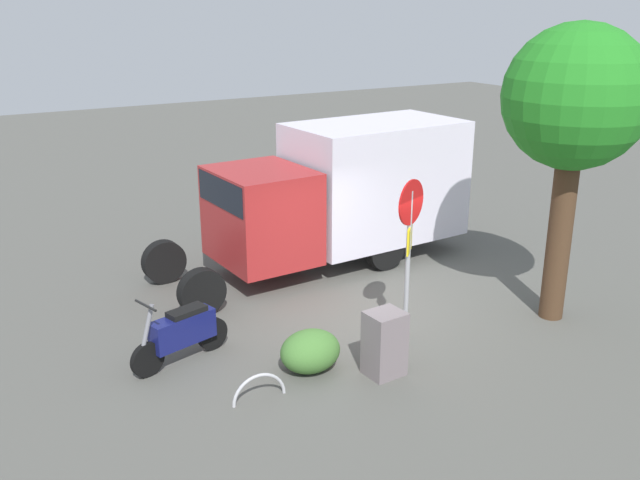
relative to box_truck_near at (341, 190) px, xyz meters
The scene contains 8 objects.
ground_plane 3.62m from the box_truck_near, 64.14° to the left, with size 60.00×60.00×0.00m, color #52524C.
box_truck_near is the anchor object (origin of this frame).
motorcycle 5.48m from the box_truck_near, 29.36° to the left, with size 1.78×0.73×1.20m.
stop_sign 4.01m from the box_truck_near, 73.79° to the left, with size 0.71×0.33×2.84m.
street_tree 5.33m from the box_truck_near, 111.61° to the left, with size 2.46×2.46×5.25m.
utility_cabinet 5.21m from the box_truck_near, 65.26° to the left, with size 0.56×0.49×1.05m, color slate.
bike_rack_hoop 6.20m from the box_truck_near, 46.15° to the left, with size 0.85×0.85×0.05m, color #B7B7BC.
shrub_near_sign 5.16m from the box_truck_near, 52.13° to the left, with size 0.99×0.81×0.67m, color #437531.
Camera 1 is at (6.50, 9.48, 5.50)m, focal length 38.97 mm.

